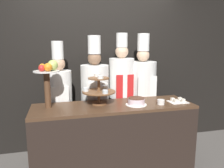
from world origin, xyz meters
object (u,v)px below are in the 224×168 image
object	(u,v)px
tiered_stand	(99,89)
chef_left	(60,98)
fruit_pedestal	(48,74)
chef_right	(142,90)
cake_round	(136,102)
cake_square_tray	(178,101)
chef_center_left	(95,94)
cup_white	(161,102)
chef_center_right	(121,89)

from	to	relation	value
tiered_stand	chef_left	size ratio (longest dim) A/B	0.24
fruit_pedestal	chef_right	world-z (taller)	chef_right
cake_round	cake_square_tray	size ratio (longest dim) A/B	1.11
chef_left	chef_center_left	bearing A→B (deg)	-0.01
cup_white	chef_center_left	world-z (taller)	chef_center_left
cup_white	cake_square_tray	world-z (taller)	cup_white
tiered_stand	chef_left	bearing A→B (deg)	139.12
cup_white	chef_left	world-z (taller)	chef_left
cake_round	cake_square_tray	xyz separation A→B (m)	(0.58, -0.00, -0.03)
fruit_pedestal	chef_left	distance (m)	0.59
chef_center_left	chef_left	bearing A→B (deg)	179.99
cake_square_tray	chef_left	world-z (taller)	chef_left
chef_center_left	chef_right	world-z (taller)	chef_right
chef_center_left	chef_center_right	xyz separation A→B (m)	(0.40, 0.00, 0.06)
fruit_pedestal	chef_center_left	bearing A→B (deg)	33.80
cake_round	chef_left	world-z (taller)	chef_left
tiered_stand	chef_center_left	xyz separation A→B (m)	(0.02, 0.42, -0.16)
cup_white	cake_square_tray	size ratio (longest dim) A/B	0.38
cake_round	tiered_stand	bearing A→B (deg)	160.87
cake_square_tray	fruit_pedestal	bearing A→B (deg)	174.38
cake_square_tray	chef_center_left	xyz separation A→B (m)	(-1.01, 0.58, 0.02)
tiered_stand	cake_round	world-z (taller)	tiered_stand
chef_center_left	chef_center_right	world-z (taller)	chef_center_right
cake_round	cup_white	size ratio (longest dim) A/B	2.92
fruit_pedestal	chef_left	size ratio (longest dim) A/B	0.33
tiered_stand	chef_left	world-z (taller)	chef_left
chef_left	tiered_stand	bearing A→B (deg)	-40.88
tiered_stand	chef_center_right	distance (m)	0.60
chef_left	chef_right	bearing A→B (deg)	0.00
cake_square_tray	tiered_stand	bearing A→B (deg)	171.19
tiered_stand	chef_center_left	distance (m)	0.45
cake_round	fruit_pedestal	bearing A→B (deg)	171.55
tiered_stand	fruit_pedestal	distance (m)	0.64
chef_center_left	cake_round	bearing A→B (deg)	-53.32
tiered_stand	fruit_pedestal	world-z (taller)	fruit_pedestal
tiered_stand	chef_center_right	world-z (taller)	chef_center_right
fruit_pedestal	cake_square_tray	size ratio (longest dim) A/B	2.38
tiered_stand	fruit_pedestal	bearing A→B (deg)	179.86
tiered_stand	cake_square_tray	size ratio (longest dim) A/B	1.75
cake_round	chef_left	xyz separation A→B (m)	(-0.93, 0.57, -0.04)
cake_square_tray	chef_center_left	size ratio (longest dim) A/B	0.13
cup_white	cake_square_tray	xyz separation A→B (m)	(0.27, 0.05, -0.01)
cup_white	cake_square_tray	distance (m)	0.27
fruit_pedestal	chef_center_left	world-z (taller)	chef_center_left
cake_round	cake_square_tray	world-z (taller)	cake_round
fruit_pedestal	tiered_stand	bearing A→B (deg)	-0.14
fruit_pedestal	chef_center_right	size ratio (longest dim) A/B	0.31
chef_center_right	chef_right	bearing A→B (deg)	0.01
cup_white	cake_square_tray	bearing A→B (deg)	10.13
cup_white	chef_center_right	size ratio (longest dim) A/B	0.05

